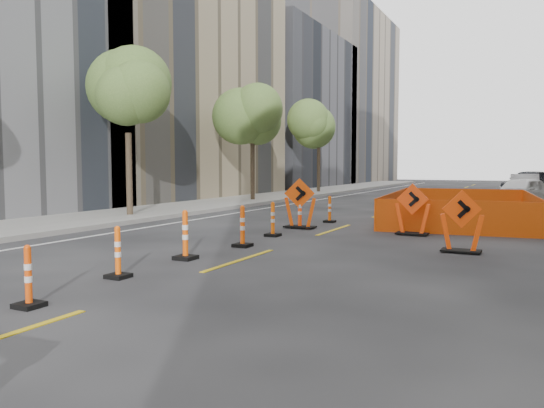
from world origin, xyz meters
The scene contains 21 objects.
ground_plane centered at (0.00, 0.00, 0.00)m, with size 140.00×140.00×0.00m, color black.
sidewalk_left centered at (-9.00, 12.00, 0.07)m, with size 4.00×90.00×0.15m, color gray.
bld_left_d centered at (-17.00, 39.20, 7.00)m, with size 12.00×16.00×14.00m, color #4C4C51.
bld_left_e centered at (-17.00, 55.60, 10.00)m, with size 12.00×20.00×20.00m, color gray.
tree_l_b centered at (-8.40, 10.00, 4.53)m, with size 2.80×2.80×5.95m.
tree_l_c centered at (-8.40, 20.00, 4.53)m, with size 2.80×2.80×5.95m.
tree_l_d centered at (-8.40, 30.00, 4.53)m, with size 2.80×2.80×5.95m.
channelizer_2 centered at (-0.85, -0.69, 0.46)m, with size 0.36×0.36×0.92m, color #E34509, non-canonical shape.
channelizer_3 centered at (-1.11, 1.43, 0.48)m, with size 0.38×0.38×0.97m, color #FF5C0A, non-canonical shape.
channelizer_4 centered at (-1.13, 3.55, 0.55)m, with size 0.43×0.43×1.09m, color #E34F09, non-canonical shape.
channelizer_5 centered at (-0.90, 5.67, 0.53)m, with size 0.42×0.42×1.06m, color #EC4E09, non-canonical shape.
channelizer_6 centered at (-1.09, 7.79, 0.50)m, with size 0.40×0.40×1.01m, color #EB5909, non-canonical shape.
channelizer_7 centered at (-1.16, 9.91, 0.56)m, with size 0.44×0.44×1.11m, color #FF430A, non-canonical shape.
channelizer_8 centered at (-0.91, 12.03, 0.48)m, with size 0.38×0.38×0.96m, color #D75109, non-canonical shape.
chevron_sign_left centered at (-1.16, 9.91, 0.82)m, with size 1.09×0.66×1.64m, color #DD4509, non-canonical shape.
chevron_sign_center centered at (2.48, 9.85, 0.76)m, with size 1.02×0.61×1.53m, color #FA3F0A, non-canonical shape.
chevron_sign_right centered at (4.17, 7.20, 0.74)m, with size 0.99×0.59×1.49m, color #F9430A, non-canonical shape.
safety_fence centered at (3.25, 14.55, 0.51)m, with size 4.82×8.21×1.03m, color #FF580D, non-canonical shape.
parked_car_near centered at (5.07, 22.81, 0.74)m, with size 1.74×4.32×1.47m, color silver.
parked_car_mid centered at (5.10, 30.01, 0.75)m, with size 1.59×4.57×1.51m, color #A7A5AB.
parked_car_far centered at (5.29, 35.67, 0.81)m, with size 2.26×5.56×1.61m, color black.
Camera 1 is at (5.70, -5.90, 2.07)m, focal length 35.00 mm.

